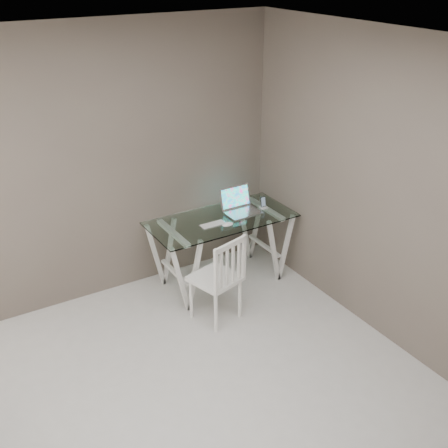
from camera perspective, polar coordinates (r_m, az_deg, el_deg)
The scene contains 7 objects.
room at distance 3.36m, azimuth -3.46°, elevation -0.39°, with size 4.50×4.52×2.71m.
desk at distance 5.88m, azimuth -0.26°, elevation -2.65°, with size 1.50×0.70×0.75m.
chair at distance 5.22m, azimuth -0.31°, elevation -5.31°, with size 0.50×0.50×0.89m.
laptop at distance 5.86m, azimuth 1.59°, elevation 1.84°, with size 0.36×0.31×0.25m.
keyboard at distance 5.59m, azimuth -1.13°, elevation -0.06°, with size 0.27×0.12×0.01m, color silver.
mouse at distance 5.55m, azimuth 0.38°, elevation -0.04°, with size 0.12×0.07×0.04m, color white.
phone_dock at distance 5.95m, azimuth 4.01°, elevation 1.94°, with size 0.07×0.07×0.13m.
Camera 1 is at (-1.45, -2.65, 3.22)m, focal length 45.00 mm.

